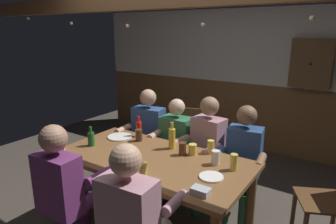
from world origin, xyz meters
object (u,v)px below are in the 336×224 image
at_px(pint_glass_2, 61,146).
at_px(pint_glass_7, 124,161).
at_px(bottle_0, 172,138).
at_px(person_1, 173,143).
at_px(pint_glass_1, 216,158).
at_px(pint_glass_5, 234,162).
at_px(person_4, 65,185).
at_px(bottle_1, 139,128).
at_px(person_0, 146,134).
at_px(person_2, 204,147).
at_px(pint_glass_0, 193,149).
at_px(dining_table, 152,167).
at_px(pint_glass_3, 211,147).
at_px(wall_dart_cabinet, 311,63).
at_px(chair_empty_near_left, 186,137).
at_px(plate_0, 120,137).
at_px(person_3, 242,158).
at_px(pint_glass_6, 183,149).
at_px(chair_empty_far_end, 333,199).
at_px(pint_glass_8, 143,170).
at_px(person_5, 133,214).
at_px(condiment_caddy, 201,191).
at_px(table_candle, 124,151).
at_px(bottle_2, 91,138).
at_px(plate_1, 211,177).

height_order(pint_glass_2, pint_glass_7, pint_glass_7).
xyz_separation_m(bottle_0, pint_glass_7, (-0.08, -0.65, -0.04)).
relative_size(person_1, pint_glass_1, 8.76).
bearing_deg(pint_glass_5, pint_glass_7, -146.58).
relative_size(person_4, bottle_1, 5.10).
distance_m(person_0, person_2, 0.83).
distance_m(pint_glass_0, pint_glass_5, 0.48).
bearing_deg(pint_glass_2, dining_table, 25.50).
bearing_deg(person_1, person_4, 82.12).
relative_size(pint_glass_3, pint_glass_5, 0.91).
distance_m(dining_table, bottle_0, 0.37).
bearing_deg(pint_glass_5, person_4, -141.66).
bearing_deg(wall_dart_cabinet, chair_empty_near_left, -138.06).
xyz_separation_m(plate_0, pint_glass_2, (-0.20, -0.65, 0.05)).
xyz_separation_m(person_3, pint_glass_6, (-0.44, -0.49, 0.17)).
relative_size(chair_empty_far_end, pint_glass_6, 6.83).
distance_m(person_4, pint_glass_8, 0.68).
height_order(person_1, pint_glass_0, person_1).
bearing_deg(person_5, wall_dart_cabinet, 76.91).
bearing_deg(person_1, pint_glass_8, 109.37).
xyz_separation_m(person_0, bottle_1, (0.15, -0.32, 0.19)).
distance_m(condiment_caddy, pint_glass_2, 1.54).
bearing_deg(pint_glass_0, pint_glass_7, -118.31).
bearing_deg(bottle_1, pint_glass_7, -59.58).
height_order(dining_table, person_0, person_0).
distance_m(table_candle, bottle_2, 0.45).
height_order(pint_glass_2, wall_dart_cabinet, wall_dart_cabinet).
xyz_separation_m(condiment_caddy, plate_0, (-1.35, 0.58, -0.02)).
bearing_deg(condiment_caddy, person_0, 141.96).
relative_size(condiment_caddy, plate_0, 0.50).
relative_size(person_2, chair_empty_far_end, 1.43).
bearing_deg(person_1, pint_glass_5, 150.84).
height_order(chair_empty_near_left, bottle_0, bottle_0).
bearing_deg(person_0, person_4, 91.62).
relative_size(pint_glass_0, pint_glass_2, 0.88).
relative_size(pint_glass_1, pint_glass_2, 1.10).
distance_m(dining_table, person_0, 0.95).
height_order(person_5, bottle_0, person_5).
height_order(plate_1, wall_dart_cabinet, wall_dart_cabinet).
bearing_deg(bottle_1, pint_glass_3, 1.05).
distance_m(condiment_caddy, plate_1, 0.28).
xyz_separation_m(person_2, bottle_2, (-0.92, -0.82, 0.17)).
relative_size(table_candle, wall_dart_cabinet, 0.11).
distance_m(person_2, bottle_1, 0.78).
bearing_deg(condiment_caddy, bottle_1, 148.47).
xyz_separation_m(bottle_2, pint_glass_8, (0.90, -0.25, -0.02)).
height_order(person_5, pint_glass_6, person_5).
height_order(pint_glass_5, pint_glass_7, pint_glass_7).
bearing_deg(person_5, person_0, 121.24).
distance_m(bottle_2, pint_glass_6, 0.99).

